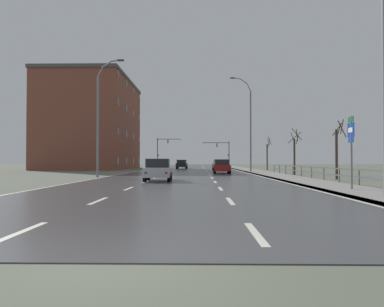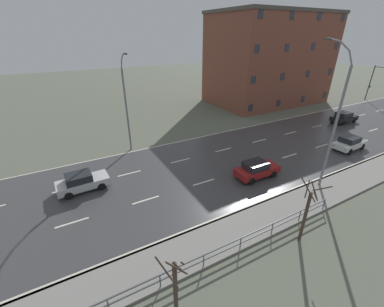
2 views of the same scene
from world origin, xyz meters
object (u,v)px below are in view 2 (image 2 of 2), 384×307
Objects in this scene: car_near_left at (344,117)px; car_distant at (350,143)px; car_near_right at (257,169)px; brick_building at (269,59)px; car_far_left at (82,182)px; street_lamp_midground at (334,123)px; traffic_signal_left at (377,78)px; street_lamp_left_bank at (126,106)px.

car_near_left is 1.00× the size of car_distant.
car_near_right is 0.99× the size of car_distant.
brick_building is at bearing -173.16° from car_near_left.
car_far_left is 1.00× the size of car_near_left.
street_lamp_midground reaches higher than car_far_left.
car_distant is at bearing 75.49° from car_far_left.
traffic_signal_left is 28.02m from car_distant.
traffic_signal_left reaches higher than car_distant.
street_lamp_midground is 2.82× the size of car_near_right.
car_near_right is at bearing -74.45° from traffic_signal_left.
car_near_left is at bearing 4.55° from brick_building.
car_distant is (11.28, -25.42, -3.44)m from traffic_signal_left.
car_far_left and car_near_left have the same top height.
car_near_right is at bearing 66.80° from car_far_left.
car_far_left is 35.92m from car_near_left.
street_lamp_left_bank is 2.51× the size of car_near_right.
traffic_signal_left is 1.55× the size of car_near_left.
brick_building reaches higher than car_near_left.
traffic_signal_left is (0.49, 47.08, -0.84)m from street_lamp_left_bank.
car_near_right is 22.38m from car_near_left.
car_far_left is 38.53m from brick_building.
car_far_left is (5.36, -52.94, -3.44)m from traffic_signal_left.
street_lamp_left_bank is at bearing 132.63° from car_far_left.
car_far_left is 1.01× the size of car_near_right.
street_lamp_midground is 7.19m from car_near_right.
street_lamp_midground is 37.79m from traffic_signal_left.
street_lamp_left_bank is 30.92m from car_near_left.
car_far_left is at bearing -66.25° from brick_building.
street_lamp_midground is at bearing -60.76° from car_near_left.
traffic_signal_left is at bearing 111.79° from car_distant.
street_lamp_midground is 20.76m from car_far_left.
car_near_right is at bearing -44.73° from brick_building.
street_lamp_left_bank is 0.50× the size of brick_building.
street_lamp_left_bank reaches higher than traffic_signal_left.
brick_building reaches higher than car_far_left.
car_near_left is 16.73m from brick_building.
car_near_right and car_near_left have the same top height.
street_lamp_midground is at bearing -34.43° from brick_building.
car_near_left is at bearing 123.22° from car_distant.
car_near_left is at bearing -72.64° from traffic_signal_left.
street_lamp_midground is 2.79× the size of car_far_left.
car_near_right is (-3.64, -3.82, -4.89)m from street_lamp_midground.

